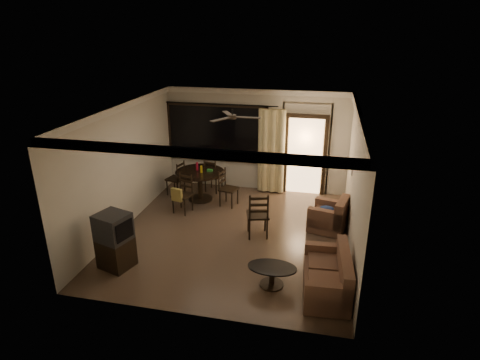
% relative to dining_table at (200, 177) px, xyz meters
% --- Properties ---
extents(ground, '(5.50, 5.50, 0.00)m').
position_rel_dining_table_xyz_m(ground, '(1.28, -1.66, -0.63)').
color(ground, '#7F6651').
rests_on(ground, ground).
extents(room_shell, '(5.50, 6.70, 5.50)m').
position_rel_dining_table_xyz_m(room_shell, '(1.88, 0.11, 1.20)').
color(room_shell, beige).
rests_on(room_shell, ground).
extents(dining_table, '(1.27, 1.27, 1.01)m').
position_rel_dining_table_xyz_m(dining_table, '(0.00, 0.00, 0.00)').
color(dining_table, black).
rests_on(dining_table, ground).
extents(dining_chair_west, '(0.51, 0.51, 0.95)m').
position_rel_dining_table_xyz_m(dining_chair_west, '(-0.76, 0.19, -0.34)').
color(dining_chair_west, black).
rests_on(dining_chair_west, ground).
extents(dining_chair_east, '(0.51, 0.51, 0.95)m').
position_rel_dining_table_xyz_m(dining_chair_east, '(0.81, -0.19, -0.34)').
color(dining_chair_east, black).
rests_on(dining_chair_east, ground).
extents(dining_chair_south, '(0.51, 0.55, 0.95)m').
position_rel_dining_table_xyz_m(dining_chair_south, '(-0.20, -0.83, -0.32)').
color(dining_chair_south, black).
rests_on(dining_chair_south, ground).
extents(dining_chair_north, '(0.51, 0.51, 0.95)m').
position_rel_dining_table_xyz_m(dining_chair_north, '(0.18, 0.63, -0.34)').
color(dining_chair_north, black).
rests_on(dining_chair_north, ground).
extents(tv_cabinet, '(0.70, 0.67, 1.11)m').
position_rel_dining_table_xyz_m(tv_cabinet, '(-0.61, -3.38, -0.07)').
color(tv_cabinet, black).
rests_on(tv_cabinet, ground).
extents(sofa, '(0.84, 1.46, 0.75)m').
position_rel_dining_table_xyz_m(sofa, '(3.39, -3.33, -0.32)').
color(sofa, '#4F3424').
rests_on(sofa, ground).
extents(armchair, '(0.93, 0.93, 0.77)m').
position_rel_dining_table_xyz_m(armchair, '(3.38, -1.00, -0.31)').
color(armchair, '#4F3424').
rests_on(armchair, ground).
extents(coffee_table, '(0.88, 0.53, 0.38)m').
position_rel_dining_table_xyz_m(coffee_table, '(2.39, -3.35, -0.37)').
color(coffee_table, black).
rests_on(coffee_table, ground).
extents(side_chair, '(0.58, 0.58, 1.06)m').
position_rel_dining_table_xyz_m(side_chair, '(1.83, -1.62, -0.31)').
color(side_chair, black).
rests_on(side_chair, ground).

